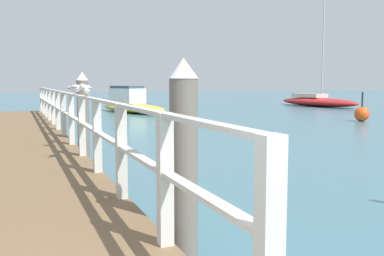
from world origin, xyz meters
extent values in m
cube|color=brown|center=(0.00, 10.76, 0.24)|extent=(2.24, 21.52, 0.49)
cube|color=beige|center=(1.04, 0.80, 1.06)|extent=(0.12, 0.12, 1.14)
cube|color=beige|center=(1.04, 2.46, 1.06)|extent=(0.12, 0.12, 1.14)
cube|color=beige|center=(1.04, 4.12, 1.06)|extent=(0.12, 0.12, 1.14)
cube|color=beige|center=(1.04, 5.78, 1.06)|extent=(0.12, 0.12, 1.14)
cube|color=beige|center=(1.04, 7.44, 1.06)|extent=(0.12, 0.12, 1.14)
cube|color=beige|center=(1.04, 9.10, 1.06)|extent=(0.12, 0.12, 1.14)
cube|color=beige|center=(1.04, 10.76, 1.06)|extent=(0.12, 0.12, 1.14)
cube|color=beige|center=(1.04, 12.42, 1.06)|extent=(0.12, 0.12, 1.14)
cube|color=beige|center=(1.04, 14.08, 1.06)|extent=(0.12, 0.12, 1.14)
cube|color=beige|center=(1.04, 15.74, 1.06)|extent=(0.12, 0.12, 1.14)
cube|color=beige|center=(1.04, 17.40, 1.06)|extent=(0.12, 0.12, 1.14)
cube|color=beige|center=(1.04, 19.06, 1.06)|extent=(0.12, 0.12, 1.14)
cube|color=beige|center=(1.04, 20.72, 1.06)|extent=(0.12, 0.12, 1.14)
cube|color=beige|center=(1.04, 10.76, 1.61)|extent=(0.10, 19.92, 0.04)
cube|color=beige|center=(1.04, 10.76, 1.12)|extent=(0.10, 19.92, 0.04)
cylinder|color=#6B6056|center=(1.42, 3.02, 0.96)|extent=(0.28, 0.28, 1.92)
cone|color=white|center=(1.42, 3.02, 2.02)|extent=(0.29, 0.29, 0.20)
cylinder|color=#6B6056|center=(1.42, 9.98, 0.96)|extent=(0.28, 0.28, 1.92)
cone|color=white|center=(1.42, 9.98, 2.02)|extent=(0.29, 0.29, 0.20)
ellipsoid|color=white|center=(1.04, 6.71, 1.76)|extent=(0.24, 0.31, 0.15)
sphere|color=white|center=(0.96, 6.56, 1.80)|extent=(0.09, 0.09, 0.09)
cone|color=gold|center=(0.93, 6.50, 1.80)|extent=(0.04, 0.06, 0.02)
cone|color=#939399|center=(1.12, 6.86, 1.77)|extent=(0.10, 0.10, 0.07)
ellipsoid|color=#939399|center=(1.04, 6.71, 1.78)|extent=(0.26, 0.28, 0.04)
cylinder|color=tan|center=(1.07, 6.71, 1.66)|extent=(0.01, 0.01, 0.05)
cylinder|color=tan|center=(1.02, 6.73, 1.66)|extent=(0.01, 0.01, 0.05)
ellipsoid|color=white|center=(1.04, 8.14, 1.76)|extent=(0.27, 0.30, 0.15)
sphere|color=white|center=(1.14, 8.00, 1.80)|extent=(0.09, 0.09, 0.09)
cone|color=gold|center=(1.18, 7.95, 1.80)|extent=(0.05, 0.05, 0.02)
cone|color=#939399|center=(0.94, 8.28, 1.77)|extent=(0.10, 0.11, 0.07)
ellipsoid|color=#939399|center=(1.04, 8.14, 1.78)|extent=(0.27, 0.28, 0.04)
cylinder|color=tan|center=(1.05, 8.17, 1.66)|extent=(0.01, 0.01, 0.05)
cylinder|color=tan|center=(1.01, 8.14, 1.66)|extent=(0.01, 0.01, 0.05)
ellipsoid|color=gold|center=(6.58, 25.53, 0.28)|extent=(3.64, 6.73, 0.57)
cube|color=white|center=(6.39, 26.15, 1.02)|extent=(1.88, 2.82, 0.91)
cube|color=#334756|center=(6.39, 26.15, 1.55)|extent=(1.73, 2.55, 0.16)
ellipsoid|color=red|center=(21.45, 26.91, 0.33)|extent=(3.04, 7.89, 0.67)
cylinder|color=#B2B2B7|center=(21.49, 26.53, 5.54)|extent=(0.10, 0.10, 9.74)
cylinder|color=#B2B2B7|center=(21.34, 27.87, 1.02)|extent=(0.38, 2.68, 0.08)
cube|color=beige|center=(21.34, 27.83, 0.82)|extent=(1.53, 2.89, 0.30)
sphere|color=#E54C19|center=(15.20, 15.48, 0.35)|extent=(0.70, 0.70, 0.70)
cylinder|color=#262626|center=(15.20, 15.48, 1.05)|extent=(0.08, 0.08, 0.70)
camera|label=1|loc=(-0.12, -1.06, 1.89)|focal=41.52mm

